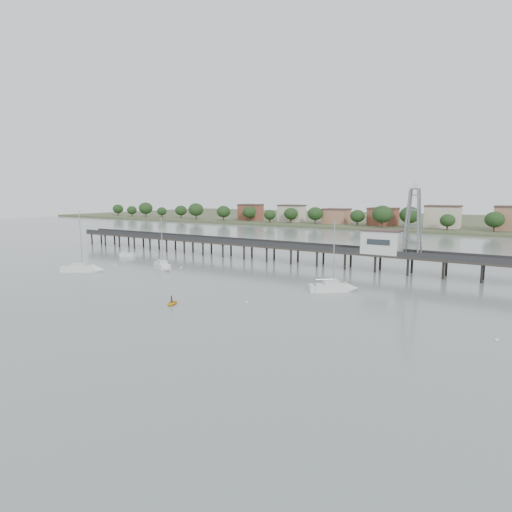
{
  "coord_description": "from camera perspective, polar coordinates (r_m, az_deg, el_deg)",
  "views": [
    {
      "loc": [
        51.89,
        -34.05,
        17.22
      ],
      "look_at": [
        3.54,
        42.0,
        4.0
      ],
      "focal_mm": 30.0,
      "sensor_mm": 36.0,
      "label": 1
    }
  ],
  "objects": [
    {
      "name": "far_shore",
      "position": [
        278.91,
        21.81,
        4.41
      ],
      "size": [
        500.0,
        170.0,
        10.4
      ],
      "color": "#475133",
      "rests_on": "ground"
    },
    {
      "name": "yellow_dinghy",
      "position": [
        68.57,
        -11.17,
        -6.36
      ],
      "size": [
        1.97,
        1.22,
        2.66
      ],
      "primitive_type": "imported",
      "rotation": [
        0.0,
        0.0,
        0.38
      ],
      "color": "yellow",
      "rests_on": "ground"
    },
    {
      "name": "sailboat_c",
      "position": [
        77.46,
        10.84,
        -4.17
      ],
      "size": [
        7.8,
        6.91,
        13.4
      ],
      "rotation": [
        0.0,
        0.0,
        0.67
      ],
      "color": "white",
      "rests_on": "ground"
    },
    {
      "name": "pier",
      "position": [
        108.25,
        3.53,
        1.21
      ],
      "size": [
        150.0,
        5.0,
        5.5
      ],
      "color": "#2D2823",
      "rests_on": "ground"
    },
    {
      "name": "sailboat_a",
      "position": [
        101.86,
        -21.62,
        -1.62
      ],
      "size": [
        8.74,
        6.64,
        14.3
      ],
      "rotation": [
        0.0,
        0.0,
        0.54
      ],
      "color": "white",
      "rests_on": "ground"
    },
    {
      "name": "sailboat_b",
      "position": [
        99.71,
        -12.2,
        -1.41
      ],
      "size": [
        7.69,
        5.45,
        12.51
      ],
      "rotation": [
        0.0,
        0.0,
        -0.48
      ],
      "color": "white",
      "rests_on": "ground"
    },
    {
      "name": "mooring_buoys",
      "position": [
        80.33,
        -1.59,
        -3.98
      ],
      "size": [
        82.62,
        19.25,
        0.39
      ],
      "color": "beige",
      "rests_on": "ground"
    },
    {
      "name": "pier_building",
      "position": [
        98.39,
        16.4,
        1.85
      ],
      "size": [
        8.4,
        5.4,
        5.3
      ],
      "color": "silver",
      "rests_on": "ground"
    },
    {
      "name": "ground_plane",
      "position": [
        64.41,
        -23.58,
        -7.88
      ],
      "size": [
        500.0,
        500.0,
        0.0
      ],
      "primitive_type": "plane",
      "color": "gray",
      "rests_on": "ground"
    },
    {
      "name": "lattice_tower",
      "position": [
        96.43,
        20.23,
        4.19
      ],
      "size": [
        3.2,
        3.2,
        15.5
      ],
      "color": "slate",
      "rests_on": "ground"
    },
    {
      "name": "dinghy_occupant",
      "position": [
        68.57,
        -11.17,
        -6.36
      ],
      "size": [
        0.74,
        1.28,
        0.29
      ],
      "primitive_type": "imported",
      "rotation": [
        0.0,
        0.0,
        2.88
      ],
      "color": "black",
      "rests_on": "ground"
    },
    {
      "name": "white_tender",
      "position": [
        123.18,
        -16.82,
        0.18
      ],
      "size": [
        4.31,
        2.98,
        1.55
      ],
      "rotation": [
        0.0,
        0.0,
        0.37
      ],
      "color": "white",
      "rests_on": "ground"
    }
  ]
}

